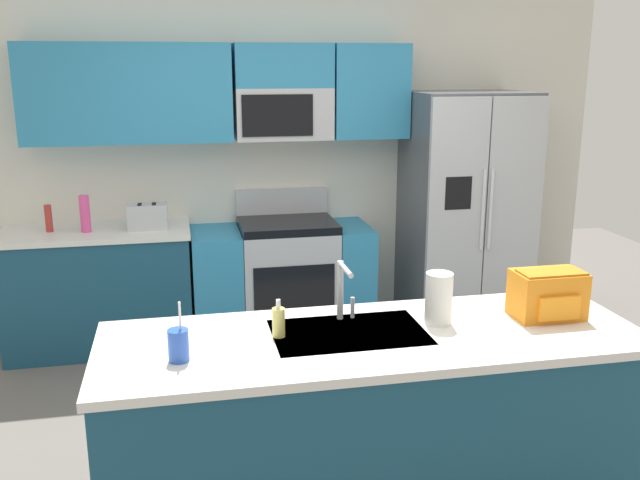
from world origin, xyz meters
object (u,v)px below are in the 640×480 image
at_px(bottle_pink, 85,214).
at_px(sink_faucet, 343,286).
at_px(refrigerator, 465,211).
at_px(drink_cup_blue, 178,345).
at_px(range_oven, 282,278).
at_px(pepper_mill, 49,218).
at_px(backpack, 548,293).
at_px(toaster, 148,216).
at_px(paper_towel_roll, 439,298).
at_px(soap_dispenser, 279,322).

distance_m(bottle_pink, sink_faucet, 2.48).
distance_m(refrigerator, drink_cup_blue, 3.25).
bearing_deg(range_oven, pepper_mill, -179.91).
relative_size(sink_faucet, backpack, 0.88).
xyz_separation_m(range_oven, refrigerator, (1.45, -0.07, 0.48)).
relative_size(refrigerator, bottle_pink, 7.10).
xyz_separation_m(toaster, drink_cup_blue, (0.19, -2.37, -0.02)).
distance_m(sink_faucet, paper_towel_roll, 0.44).
bearing_deg(soap_dispenser, range_oven, 80.99).
relative_size(refrigerator, drink_cup_blue, 7.33).
relative_size(toaster, backpack, 0.87).
bearing_deg(pepper_mill, bottle_pink, -13.04).
height_order(refrigerator, sink_faucet, refrigerator).
height_order(bottle_pink, sink_faucet, sink_faucet).
bearing_deg(backpack, soap_dispenser, 179.04).
xyz_separation_m(range_oven, toaster, (-0.98, -0.05, 0.55)).
distance_m(drink_cup_blue, soap_dispenser, 0.46).
xyz_separation_m(sink_faucet, soap_dispenser, (-0.32, -0.13, -0.10)).
bearing_deg(range_oven, toaster, -176.94).
bearing_deg(drink_cup_blue, soap_dispenser, 21.61).
bearing_deg(drink_cup_blue, sink_faucet, 21.83).
bearing_deg(sink_faucet, refrigerator, 54.04).
height_order(paper_towel_roll, backpack, paper_towel_roll).
bearing_deg(refrigerator, sink_faucet, -125.96).
relative_size(range_oven, refrigerator, 0.74).
distance_m(toaster, backpack, 2.92).
xyz_separation_m(range_oven, sink_faucet, (-0.04, -2.13, 0.62)).
bearing_deg(drink_cup_blue, pepper_mill, 109.84).
height_order(refrigerator, bottle_pink, refrigerator).
xyz_separation_m(toaster, paper_towel_roll, (1.36, -2.19, 0.03)).
distance_m(range_oven, backpack, 2.52).
bearing_deg(sink_faucet, drink_cup_blue, -158.17).
height_order(bottle_pink, drink_cup_blue, bottle_pink).
relative_size(range_oven, backpack, 4.25).
bearing_deg(bottle_pink, range_oven, 2.51).
bearing_deg(refrigerator, range_oven, 177.16).
xyz_separation_m(sink_faucet, backpack, (0.95, -0.15, -0.05)).
height_order(refrigerator, drink_cup_blue, refrigerator).
height_order(range_oven, pepper_mill, range_oven).
relative_size(soap_dispenser, paper_towel_roll, 0.71).
xyz_separation_m(sink_faucet, drink_cup_blue, (-0.75, -0.30, -0.10)).
bearing_deg(paper_towel_roll, refrigerator, 63.80).
distance_m(paper_towel_roll, backpack, 0.53).
relative_size(range_oven, sink_faucet, 4.82).
relative_size(refrigerator, backpack, 5.78).
relative_size(toaster, paper_towel_roll, 1.17).
height_order(toaster, paper_towel_roll, paper_towel_roll).
height_order(bottle_pink, soap_dispenser, bottle_pink).
xyz_separation_m(soap_dispenser, paper_towel_roll, (0.74, 0.01, 0.05)).
relative_size(refrigerator, toaster, 6.61).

